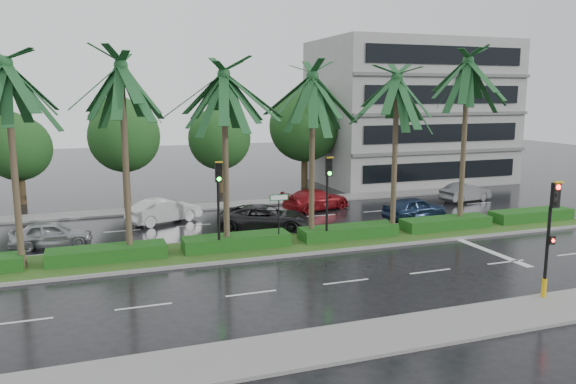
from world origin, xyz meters
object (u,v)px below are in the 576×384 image
object	(u,v)px
signal_median_left	(219,194)
car_red	(316,199)
car_grey	(465,192)
signal_near	(550,235)
street_sign	(279,207)
car_blue	(415,208)
car_white	(164,211)
car_darkgrey	(265,218)
car_silver	(51,234)

from	to	relation	value
signal_median_left	car_red	size ratio (longest dim) A/B	0.92
signal_median_left	car_grey	world-z (taller)	signal_median_left
signal_near	street_sign	distance (m)	12.11
street_sign	car_blue	size ratio (longest dim) A/B	0.63
car_white	car_blue	size ratio (longest dim) A/B	1.07
signal_near	car_darkgrey	distance (m)	15.37
car_grey	car_silver	bearing A→B (deg)	84.67
signal_median_left	street_sign	world-z (taller)	signal_median_left
signal_near	signal_median_left	bearing A→B (deg)	135.91
car_silver	car_red	distance (m)	16.43
street_sign	car_grey	distance (m)	18.15
signal_near	car_silver	world-z (taller)	signal_near
signal_near	car_grey	distance (m)	19.80
car_red	car_grey	distance (m)	11.11
street_sign	car_grey	size ratio (longest dim) A/B	0.65
street_sign	car_darkgrey	bearing A→B (deg)	82.77
car_blue	street_sign	bearing A→B (deg)	100.61
car_grey	car_darkgrey	bearing A→B (deg)	90.29
signal_near	car_blue	size ratio (longest dim) A/B	1.06
car_silver	car_darkgrey	xyz separation A→B (m)	(11.00, -0.34, 0.06)
car_darkgrey	car_grey	world-z (taller)	car_darkgrey
signal_median_left	street_sign	size ratio (longest dim) A/B	1.68
street_sign	car_darkgrey	size ratio (longest dim) A/B	0.50
street_sign	car_red	size ratio (longest dim) A/B	0.55
car_white	signal_median_left	bearing A→B (deg)	167.70
car_grey	car_blue	bearing A→B (deg)	108.13
car_blue	car_white	bearing A→B (deg)	64.22
signal_median_left	car_grey	xyz separation A→B (m)	(19.51, 7.58, -2.34)
signal_near	car_grey	world-z (taller)	signal_near
signal_near	car_silver	distance (m)	22.59
signal_near	car_white	distance (m)	21.21
car_darkgrey	car_grey	bearing A→B (deg)	-56.12
car_blue	signal_median_left	bearing A→B (deg)	96.99
signal_median_left	car_darkgrey	distance (m)	5.87
street_sign	car_white	world-z (taller)	street_sign
car_silver	signal_median_left	bearing A→B (deg)	-120.63
car_silver	car_blue	xyz separation A→B (m)	(20.43, -0.69, 0.04)
car_red	car_grey	world-z (taller)	car_red
car_silver	car_blue	size ratio (longest dim) A/B	0.94
signal_median_left	car_darkgrey	bearing A→B (deg)	49.69
street_sign	car_darkgrey	distance (m)	4.21
car_blue	car_grey	xyz separation A→B (m)	(6.57, 3.80, -0.04)
street_sign	car_blue	distance (m)	10.66
car_darkgrey	car_grey	xyz separation A→B (m)	(16.01, 3.46, -0.07)
street_sign	car_silver	world-z (taller)	street_sign
car_silver	car_red	world-z (taller)	car_red
signal_near	signal_median_left	distance (m)	13.93
car_silver	car_white	distance (m)	6.99
signal_near	car_darkgrey	xyz separation A→B (m)	(-6.50, 13.81, -1.78)
signal_median_left	car_white	bearing A→B (deg)	100.56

